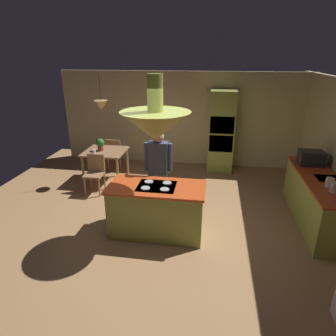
{
  "coord_description": "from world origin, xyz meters",
  "views": [
    {
      "loc": [
        0.89,
        -4.54,
        2.97
      ],
      "look_at": [
        0.1,
        0.4,
        1.0
      ],
      "focal_mm": 31.13,
      "sensor_mm": 36.0,
      "label": 1
    }
  ],
  "objects_px": {
    "dining_table": "(105,155)",
    "potted_plant_on_table": "(100,144)",
    "chair_facing_island": "(95,171)",
    "canister_sugar": "(330,183)",
    "canister_flour": "(334,187)",
    "kitchen_island": "(157,209)",
    "person_at_island": "(158,168)",
    "microwave_on_counter": "(311,158)",
    "cup_on_table": "(94,152)",
    "oven_tower": "(221,132)",
    "chair_by_back_wall": "(115,152)"
  },
  "relations": [
    {
      "from": "cup_on_table",
      "to": "dining_table",
      "type": "bearing_deg",
      "value": 52.11
    },
    {
      "from": "chair_facing_island",
      "to": "canister_sugar",
      "type": "bearing_deg",
      "value": -12.47
    },
    {
      "from": "person_at_island",
      "to": "microwave_on_counter",
      "type": "bearing_deg",
      "value": 15.41
    },
    {
      "from": "kitchen_island",
      "to": "person_at_island",
      "type": "relative_size",
      "value": 0.97
    },
    {
      "from": "kitchen_island",
      "to": "potted_plant_on_table",
      "type": "height_order",
      "value": "potted_plant_on_table"
    },
    {
      "from": "canister_sugar",
      "to": "cup_on_table",
      "type": "bearing_deg",
      "value": 162.85
    },
    {
      "from": "canister_sugar",
      "to": "kitchen_island",
      "type": "bearing_deg",
      "value": -171.76
    },
    {
      "from": "oven_tower",
      "to": "chair_by_back_wall",
      "type": "xyz_separation_m",
      "value": [
        -2.8,
        -0.46,
        -0.56
      ]
    },
    {
      "from": "dining_table",
      "to": "chair_by_back_wall",
      "type": "xyz_separation_m",
      "value": [
        0.0,
        0.69,
        -0.15
      ]
    },
    {
      "from": "oven_tower",
      "to": "person_at_island",
      "type": "bearing_deg",
      "value": -114.95
    },
    {
      "from": "kitchen_island",
      "to": "dining_table",
      "type": "xyz_separation_m",
      "value": [
        -1.7,
        2.1,
        0.2
      ]
    },
    {
      "from": "chair_facing_island",
      "to": "canister_sugar",
      "type": "relative_size",
      "value": 5.27
    },
    {
      "from": "chair_by_back_wall",
      "to": "chair_facing_island",
      "type": "bearing_deg",
      "value": 90.0
    },
    {
      "from": "kitchen_island",
      "to": "chair_facing_island",
      "type": "bearing_deg",
      "value": 140.23
    },
    {
      "from": "canister_sugar",
      "to": "microwave_on_counter",
      "type": "height_order",
      "value": "microwave_on_counter"
    },
    {
      "from": "chair_facing_island",
      "to": "canister_flour",
      "type": "xyz_separation_m",
      "value": [
        4.54,
        -1.18,
        0.49
      ]
    },
    {
      "from": "person_at_island",
      "to": "canister_sugar",
      "type": "distance_m",
      "value": 2.95
    },
    {
      "from": "cup_on_table",
      "to": "canister_sugar",
      "type": "bearing_deg",
      "value": -17.15
    },
    {
      "from": "person_at_island",
      "to": "canister_flour",
      "type": "relative_size",
      "value": 9.58
    },
    {
      "from": "oven_tower",
      "to": "person_at_island",
      "type": "xyz_separation_m",
      "value": [
        -1.2,
        -2.57,
        -0.09
      ]
    },
    {
      "from": "chair_by_back_wall",
      "to": "canister_flour",
      "type": "bearing_deg",
      "value": 150.64
    },
    {
      "from": "potted_plant_on_table",
      "to": "dining_table",
      "type": "bearing_deg",
      "value": -2.15
    },
    {
      "from": "oven_tower",
      "to": "microwave_on_counter",
      "type": "relative_size",
      "value": 4.61
    },
    {
      "from": "canister_flour",
      "to": "potted_plant_on_table",
      "type": "bearing_deg",
      "value": 158.05
    },
    {
      "from": "microwave_on_counter",
      "to": "potted_plant_on_table",
      "type": "bearing_deg",
      "value": 172.38
    },
    {
      "from": "chair_facing_island",
      "to": "oven_tower",
      "type": "bearing_deg",
      "value": 33.14
    },
    {
      "from": "oven_tower",
      "to": "cup_on_table",
      "type": "bearing_deg",
      "value": -155.23
    },
    {
      "from": "chair_facing_island",
      "to": "dining_table",
      "type": "bearing_deg",
      "value": 90.0
    },
    {
      "from": "dining_table",
      "to": "canister_flour",
      "type": "bearing_deg",
      "value": -22.37
    },
    {
      "from": "chair_facing_island",
      "to": "potted_plant_on_table",
      "type": "relative_size",
      "value": 2.9
    },
    {
      "from": "kitchen_island",
      "to": "dining_table",
      "type": "bearing_deg",
      "value": 128.99
    },
    {
      "from": "microwave_on_counter",
      "to": "chair_by_back_wall",
      "type": "bearing_deg",
      "value": 163.99
    },
    {
      "from": "oven_tower",
      "to": "chair_facing_island",
      "type": "height_order",
      "value": "oven_tower"
    },
    {
      "from": "cup_on_table",
      "to": "potted_plant_on_table",
      "type": "bearing_deg",
      "value": 72.89
    },
    {
      "from": "kitchen_island",
      "to": "microwave_on_counter",
      "type": "distance_m",
      "value": 3.26
    },
    {
      "from": "person_at_island",
      "to": "potted_plant_on_table",
      "type": "relative_size",
      "value": 5.61
    },
    {
      "from": "dining_table",
      "to": "potted_plant_on_table",
      "type": "bearing_deg",
      "value": 177.85
    },
    {
      "from": "oven_tower",
      "to": "microwave_on_counter",
      "type": "distance_m",
      "value": 2.48
    },
    {
      "from": "oven_tower",
      "to": "potted_plant_on_table",
      "type": "bearing_deg",
      "value": -158.61
    },
    {
      "from": "oven_tower",
      "to": "potted_plant_on_table",
      "type": "relative_size",
      "value": 7.07
    },
    {
      "from": "person_at_island",
      "to": "chair_facing_island",
      "type": "bearing_deg",
      "value": 155.2
    },
    {
      "from": "person_at_island",
      "to": "dining_table",
      "type": "bearing_deg",
      "value": 138.36
    },
    {
      "from": "canister_sugar",
      "to": "oven_tower",
      "type": "bearing_deg",
      "value": 121.57
    },
    {
      "from": "canister_sugar",
      "to": "potted_plant_on_table",
      "type": "bearing_deg",
      "value": 159.99
    },
    {
      "from": "kitchen_island",
      "to": "dining_table",
      "type": "distance_m",
      "value": 2.71
    },
    {
      "from": "person_at_island",
      "to": "cup_on_table",
      "type": "height_order",
      "value": "person_at_island"
    },
    {
      "from": "kitchen_island",
      "to": "oven_tower",
      "type": "height_order",
      "value": "oven_tower"
    },
    {
      "from": "kitchen_island",
      "to": "potted_plant_on_table",
      "type": "relative_size",
      "value": 5.47
    },
    {
      "from": "dining_table",
      "to": "cup_on_table",
      "type": "relative_size",
      "value": 10.84
    },
    {
      "from": "oven_tower",
      "to": "cup_on_table",
      "type": "xyz_separation_m",
      "value": [
        -2.98,
        -1.38,
        -0.26
      ]
    }
  ]
}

